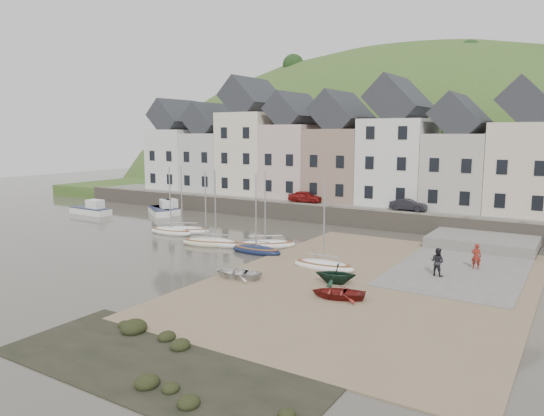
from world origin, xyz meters
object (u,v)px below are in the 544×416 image
Objects in this scene: person_dark at (437,262)px; sailboat_0 at (182,230)px; rowboat_red at (338,293)px; car_left at (305,197)px; rowboat_white at (238,273)px; car_right at (408,205)px; person_red at (476,256)px; rowboat_green at (336,273)px.

sailboat_0 is at bearing 8.47° from person_dark.
car_left is (-14.71, 23.48, 1.86)m from rowboat_red.
rowboat_white is 23.54m from car_right.
person_red is 0.49× the size of car_right.
sailboat_0 reaches higher than person_dark.
rowboat_red is 8.05m from person_dark.
rowboat_red is (1.27, -2.41, -0.33)m from rowboat_green.
car_right is at bearing -52.82° from person_dark.
person_dark is 17.72m from car_right.
sailboat_0 is 2.61× the size of rowboat_green.
rowboat_red is 1.74× the size of person_red.
rowboat_white is 12.65m from person_dark.
person_red is at bearing 134.82° from rowboat_red.
rowboat_green is at bearing -154.79° from car_left.
rowboat_red is 1.65× the size of person_dark.
person_red is (5.32, 10.20, 0.61)m from rowboat_red.
person_dark is at bearing 136.22° from rowboat_red.
rowboat_white is 1.28× the size of rowboat_green.
sailboat_0 is at bearing -3.88° from person_red.
rowboat_green reaches higher than rowboat_red.
car_right is (-2.09, 21.07, 1.48)m from rowboat_green.
rowboat_white is 24.49m from car_left.
rowboat_green is 6.80m from person_dark.
car_left is (5.27, 13.91, 1.97)m from sailboat_0.
car_left reaches higher than rowboat_red.
rowboat_green is 0.69× the size of car_right.
person_red is at bearing 118.26° from rowboat_white.
sailboat_0 is at bearing 127.83° from car_right.
car_right reaches higher than person_red.
rowboat_green is at bearing -176.43° from car_right.
sailboat_0 is at bearing -136.07° from rowboat_white.
person_red is 0.46× the size of car_left.
rowboat_red is (7.04, -0.30, -0.01)m from rowboat_white.
car_left is at bearing -38.85° from person_red.
rowboat_green is 2.74m from rowboat_red.
rowboat_green is at bearing 44.45° from person_red.
sailboat_0 reaches higher than rowboat_green.
rowboat_white is 1.72× the size of person_dark.
car_left is (-20.03, 13.28, 1.25)m from person_red.
person_red reaches higher than rowboat_red.
person_red is at bearing -148.93° from car_right.
person_red reaches higher than rowboat_green.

